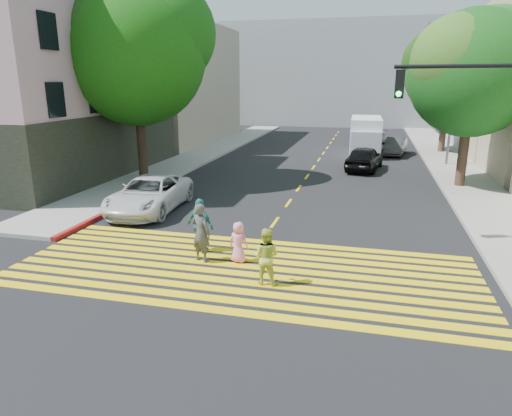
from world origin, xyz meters
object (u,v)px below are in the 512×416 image
at_px(pedestrian_child, 238,242).
at_px(tree_left, 137,47).
at_px(traffic_signal, 494,128).
at_px(tree_right_far, 451,66).
at_px(pedestrian_extra, 200,225).
at_px(dark_car_parked, 395,146).
at_px(silver_car, 374,134).
at_px(dark_car_near, 364,158).
at_px(tree_right_near, 475,67).
at_px(white_sedan, 149,194).
at_px(pedestrian_woman, 266,256).
at_px(white_van, 365,137).
at_px(pedestrian_man, 201,233).

bearing_deg(pedestrian_child, tree_left, -38.71).
bearing_deg(traffic_signal, tree_right_far, 91.97).
relative_size(pedestrian_extra, traffic_signal, 0.28).
bearing_deg(dark_car_parked, tree_right_far, 35.92).
bearing_deg(silver_car, dark_car_near, 80.23).
relative_size(pedestrian_child, pedestrian_extra, 0.72).
distance_m(pedestrian_child, silver_car, 30.31).
distance_m(tree_right_near, pedestrian_extra, 16.02).
bearing_deg(tree_left, tree_right_far, 40.20).
height_order(tree_left, white_sedan, tree_left).
relative_size(tree_left, pedestrian_child, 8.19).
bearing_deg(tree_right_far, pedestrian_woman, -106.97).
xyz_separation_m(tree_left, pedestrian_extra, (6.72, -9.31, -6.08)).
height_order(tree_left, pedestrian_extra, tree_left).
bearing_deg(traffic_signal, pedestrian_child, -154.60).
height_order(pedestrian_child, pedestrian_extra, pedestrian_extra).
bearing_deg(pedestrian_child, tree_right_far, -98.38).
bearing_deg(pedestrian_woman, dark_car_parked, -95.41).
xyz_separation_m(white_sedan, silver_car, (9.10, 25.55, -0.05)).
xyz_separation_m(pedestrian_woman, pedestrian_extra, (-2.56, 1.88, 0.09)).
bearing_deg(tree_left, white_sedan, -61.25).
height_order(tree_right_near, pedestrian_extra, tree_right_near).
distance_m(pedestrian_woman, pedestrian_extra, 3.18).
bearing_deg(white_van, traffic_signal, -80.38).
relative_size(pedestrian_man, white_sedan, 0.35).
height_order(tree_right_near, white_sedan, tree_right_near).
height_order(pedestrian_woman, silver_car, pedestrian_woman).
xyz_separation_m(dark_car_near, dark_car_parked, (2.09, 6.61, -0.11)).
bearing_deg(tree_left, silver_car, 59.12).
xyz_separation_m(pedestrian_man, dark_car_parked, (6.55, 22.83, -0.27)).
xyz_separation_m(tree_left, pedestrian_child, (8.16, -9.90, -6.32)).
relative_size(tree_right_far, pedestrian_extra, 5.36).
bearing_deg(pedestrian_child, tree_right_near, -112.09).
xyz_separation_m(tree_right_near, pedestrian_man, (-9.36, -12.51, -5.03)).
bearing_deg(tree_right_far, tree_right_near, -93.32).
relative_size(silver_car, white_van, 0.80).
xyz_separation_m(tree_right_near, pedestrian_child, (-8.26, -12.29, -5.31)).
relative_size(tree_right_near, pedestrian_extra, 5.06).
bearing_deg(tree_right_far, dark_car_near, -123.86).
xyz_separation_m(tree_right_far, dark_car_parked, (-3.52, -1.75, -5.65)).
bearing_deg(pedestrian_extra, traffic_signal, -146.15).
relative_size(pedestrian_woman, dark_car_near, 0.36).
bearing_deg(silver_car, tree_right_near, 96.25).
bearing_deg(pedestrian_child, pedestrian_woman, 143.13).
distance_m(tree_right_far, pedestrian_child, 26.57).
height_order(tree_left, tree_right_near, tree_left).
relative_size(pedestrian_extra, dark_car_near, 0.40).
bearing_deg(tree_left, dark_car_near, 27.94).
height_order(tree_left, pedestrian_woman, tree_left).
xyz_separation_m(white_sedan, dark_car_near, (8.55, 11.49, 0.03)).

